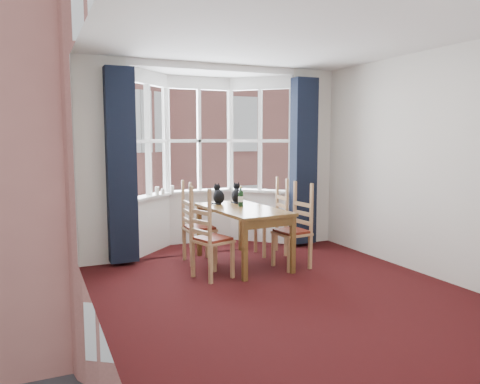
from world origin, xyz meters
TOP-DOWN VIEW (x-y plane):
  - floor at (0.00, 0.00)m, footprint 4.50×4.50m
  - ceiling at (0.00, 0.00)m, footprint 4.50×4.50m
  - wall_left at (-2.00, 0.00)m, footprint 0.00×4.50m
  - wall_right at (2.00, 0.00)m, footprint 0.00×4.50m
  - wall_near at (0.00, -2.25)m, footprint 4.00×0.00m
  - wall_back_pier_left at (-1.65, 2.25)m, footprint 0.70×0.12m
  - wall_back_pier_right at (1.65, 2.25)m, footprint 0.70×0.12m
  - bay_window at (0.00, 2.75)m, footprint 2.76×0.94m
  - curtain_left at (-1.42, 2.07)m, footprint 0.38×0.22m
  - curtain_right at (1.42, 2.07)m, footprint 0.38×0.22m
  - dining_table at (0.08, 1.45)m, footprint 0.90×1.54m
  - chair_left_near at (-0.61, 0.99)m, footprint 0.51×0.52m
  - chair_left_far at (-0.52, 1.78)m, footprint 0.41×0.43m
  - chair_right_near at (0.69, 1.02)m, footprint 0.44×0.46m
  - chair_right_far at (0.77, 1.77)m, footprint 0.44×0.46m
  - cat_left at (-0.07, 1.95)m, footprint 0.16×0.23m
  - cat_right at (0.21, 1.94)m, footprint 0.22×0.26m
  - wine_bottle at (0.11, 1.58)m, footprint 0.07×0.07m
  - candle_tall at (-0.81, 2.60)m, footprint 0.06×0.06m
  - candle_short at (-0.71, 2.63)m, footprint 0.06×0.06m
  - candle_extra at (-0.56, 2.65)m, footprint 0.05×0.05m
  - street at (0.00, 32.25)m, footprint 80.00×80.00m
  - tenement_building at (0.00, 14.01)m, footprint 18.40×7.80m

SIDE VIEW (x-z plane):
  - street at x=0.00m, z-range -6.00..-6.00m
  - floor at x=0.00m, z-range 0.00..0.00m
  - chair_left_near at x=-0.61m, z-range 0.01..0.93m
  - chair_left_far at x=-0.52m, z-range 0.01..0.93m
  - chair_right_near at x=0.69m, z-range 0.01..0.93m
  - chair_right_far at x=0.77m, z-range 0.01..0.93m
  - dining_table at x=0.08m, z-range 0.30..1.08m
  - cat_left at x=-0.07m, z-range 0.74..1.05m
  - cat_right at x=0.21m, z-range 0.74..1.05m
  - wine_bottle at x=0.11m, z-range 0.76..1.04m
  - candle_short at x=-0.71m, z-range 0.87..0.96m
  - candle_tall at x=-0.81m, z-range 0.87..0.99m
  - candle_extra at x=-0.56m, z-range 0.87..1.00m
  - curtain_left at x=-1.42m, z-range 0.05..2.65m
  - curtain_right at x=1.42m, z-range 0.05..2.65m
  - wall_left at x=-2.00m, z-range -0.85..3.65m
  - wall_right at x=2.00m, z-range -0.85..3.65m
  - wall_near at x=0.00m, z-range -0.60..3.40m
  - wall_back_pier_left at x=-1.65m, z-range 0.00..2.80m
  - wall_back_pier_right at x=1.65m, z-range 0.00..2.80m
  - bay_window at x=0.00m, z-range 0.00..2.80m
  - tenement_building at x=0.00m, z-range -6.00..9.20m
  - ceiling at x=0.00m, z-range 2.80..2.80m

